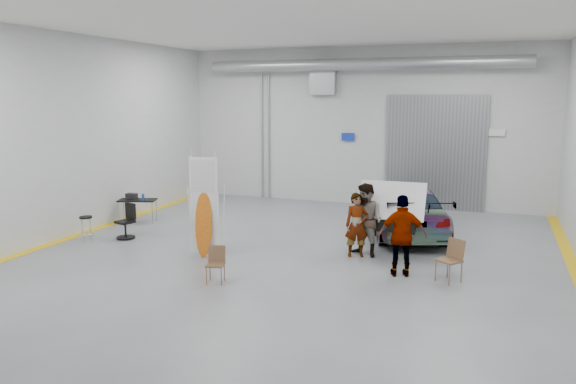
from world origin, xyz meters
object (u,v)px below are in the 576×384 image
(person_b, at_px, (366,220))
(folding_chair_far, at_px, (449,269))
(person_c, at_px, (402,236))
(folding_chair_near, at_px, (216,272))
(work_table, at_px, (136,199))
(office_chair, at_px, (127,223))
(person_a, at_px, (357,225))
(sedan_car, at_px, (405,209))
(shop_stool, at_px, (86,229))
(surfboard_display, at_px, (203,215))

(person_b, relative_size, folding_chair_far, 1.97)
(person_c, bearing_deg, folding_chair_near, 10.93)
(work_table, height_order, office_chair, office_chair)
(person_a, bearing_deg, folding_chair_near, -151.65)
(sedan_car, distance_m, person_b, 2.95)
(person_b, xyz_separation_m, work_table, (-8.07, 1.29, -0.20))
(shop_stool, bearing_deg, office_chair, 41.28)
(sedan_car, xyz_separation_m, office_chair, (-7.61, -3.52, -0.30))
(sedan_car, relative_size, folding_chair_far, 5.29)
(sedan_car, bearing_deg, folding_chair_far, 93.11)
(person_b, bearing_deg, person_a, -127.16)
(person_a, height_order, folding_chair_near, person_a)
(folding_chair_near, height_order, folding_chair_far, folding_chair_far)
(sedan_car, bearing_deg, person_a, 57.34)
(folding_chair_near, xyz_separation_m, work_table, (-5.37, 4.58, 0.51))
(person_a, bearing_deg, office_chair, 160.64)
(work_table, bearing_deg, person_a, -10.21)
(folding_chair_near, distance_m, work_table, 7.07)
(shop_stool, height_order, office_chair, office_chair)
(work_table, bearing_deg, person_c, -15.87)
(person_c, xyz_separation_m, work_table, (-9.22, 2.62, -0.20))
(surfboard_display, distance_m, office_chair, 3.28)
(person_b, relative_size, office_chair, 1.89)
(sedan_car, height_order, folding_chair_near, sedan_car)
(sedan_car, height_order, person_a, person_a)
(sedan_car, distance_m, work_table, 8.78)
(person_b, bearing_deg, folding_chair_near, -105.23)
(sedan_car, distance_m, folding_chair_far, 4.61)
(folding_chair_far, bearing_deg, shop_stool, -143.51)
(sedan_car, relative_size, work_table, 3.84)
(person_a, height_order, work_table, person_a)
(sedan_car, bearing_deg, work_table, -7.60)
(office_chair, bearing_deg, person_b, 21.20)
(folding_chair_near, xyz_separation_m, shop_stool, (-5.19, 1.92, 0.11))
(person_b, bearing_deg, shop_stool, -145.95)
(person_b, relative_size, folding_chair_near, 2.35)
(folding_chair_near, bearing_deg, person_b, 35.81)
(person_b, xyz_separation_m, surfboard_display, (-3.98, -1.54, 0.16))
(office_chair, bearing_deg, person_a, 20.34)
(folding_chair_near, relative_size, work_table, 0.61)
(person_c, bearing_deg, shop_stool, -15.81)
(office_chair, bearing_deg, shop_stool, -122.61)
(sedan_car, bearing_deg, folding_chair_near, 44.06)
(sedan_car, relative_size, shop_stool, 6.94)
(office_chair, bearing_deg, person_c, 11.21)
(surfboard_display, bearing_deg, person_a, 13.89)
(surfboard_display, distance_m, folding_chair_near, 2.33)
(folding_chair_near, relative_size, shop_stool, 1.10)
(person_b, height_order, person_c, same)
(sedan_car, height_order, folding_chair_far, sedan_car)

